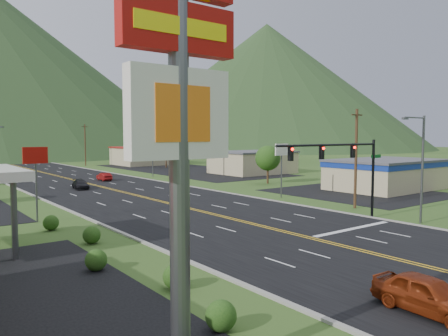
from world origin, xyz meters
TOP-DOWN VIEW (x-y plane):
  - pylon_sign at (-17.00, 2.00)m, footprint 4.32×0.60m
  - traffic_signal at (6.48, 14.00)m, footprint 13.10×0.43m
  - streetlight_east at (11.18, 10.00)m, footprint 3.28×0.25m
  - building_east_near at (30.00, 25.00)m, footprint 15.40×10.40m
  - building_east_mid at (32.00, 55.00)m, footprint 14.40×11.40m
  - building_east_far at (28.00, 90.00)m, footprint 16.40×12.40m
  - pole_sign_west_a at (-14.00, 30.00)m, footprint 2.00×0.18m
  - pole_sign_east_a at (13.00, 28.00)m, footprint 2.00×0.18m
  - pole_sign_east_b at (13.00, 60.00)m, footprint 2.00×0.18m
  - tree_east_a at (22.00, 40.00)m, footprint 3.84×3.84m
  - tree_east_b at (26.00, 78.00)m, footprint 3.84×3.84m
  - utility_pole_a at (13.50, 18.00)m, footprint 1.60×0.28m
  - utility_pole_b at (13.50, 55.00)m, footprint 1.60×0.28m
  - utility_pole_c at (13.50, 95.00)m, footprint 1.60×0.28m
  - utility_pole_d at (13.50, 135.00)m, footprint 1.60×0.28m
  - mountain_ne at (147.84, 176.19)m, footprint 180.00×180.00m
  - car_red_near at (-6.25, 0.09)m, footprint 2.09×4.72m
  - car_dark_mid at (-3.25, 50.34)m, footprint 2.31×4.44m
  - car_red_far at (3.64, 59.02)m, footprint 1.48×3.92m

SIDE VIEW (x-z plane):
  - car_dark_mid at x=-3.25m, z-range 0.00..1.23m
  - car_red_far at x=3.64m, z-range 0.00..1.28m
  - car_red_near at x=-6.25m, z-range 0.00..1.58m
  - building_east_mid at x=32.00m, z-range 0.01..4.31m
  - building_east_far at x=28.00m, z-range 0.01..4.51m
  - building_east_near at x=30.00m, z-range 0.22..4.32m
  - tree_east_a at x=22.00m, z-range 0.98..6.80m
  - tree_east_b at x=26.00m, z-range 0.98..6.80m
  - pole_sign_west_a at x=-14.00m, z-range 1.85..8.25m
  - pole_sign_east_a at x=13.00m, z-range 1.85..8.25m
  - pole_sign_east_b at x=13.00m, z-range 1.85..8.25m
  - utility_pole_a at x=13.50m, z-range 0.13..10.13m
  - utility_pole_b at x=13.50m, z-range 0.13..10.13m
  - utility_pole_c at x=13.50m, z-range 0.13..10.13m
  - utility_pole_d at x=13.50m, z-range 0.13..10.13m
  - streetlight_east at x=11.18m, z-range 0.68..9.68m
  - traffic_signal at x=6.48m, z-range 1.83..8.83m
  - pylon_sign at x=-17.00m, z-range 2.30..16.30m
  - mountain_ne at x=147.84m, z-range 0.00..70.00m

